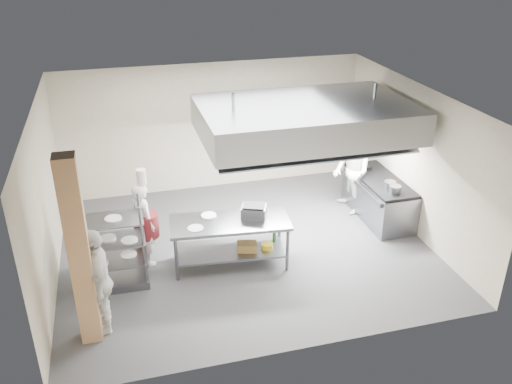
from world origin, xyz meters
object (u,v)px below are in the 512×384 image
object	(u,v)px
chef_line	(351,172)
chef_plating	(98,281)
cooking_range	(378,199)
island	(230,243)
pass_rack	(114,245)
griddle	(254,212)
chef_head	(144,224)
stockpot	(390,185)

from	to	relation	value
chef_line	chef_plating	world-z (taller)	chef_line
cooking_range	chef_plating	distance (m)	6.22
island	chef_plating	world-z (taller)	chef_plating
chef_line	chef_plating	size ratio (longest dim) A/B	1.06
pass_rack	chef_line	size ratio (longest dim) A/B	0.85
chef_plating	pass_rack	bearing A→B (deg)	164.57
cooking_range	griddle	distance (m)	3.22
chef_line	chef_head	bearing A→B (deg)	-77.74
pass_rack	chef_head	bearing A→B (deg)	48.24
island	pass_rack	distance (m)	2.08
island	pass_rack	world-z (taller)	pass_rack
island	cooking_range	size ratio (longest dim) A/B	1.08
pass_rack	chef_head	distance (m)	0.81
pass_rack	island	bearing A→B (deg)	4.27
chef_head	chef_plating	size ratio (longest dim) A/B	0.92
chef_line	stockpot	xyz separation A→B (m)	(0.42, -0.92, 0.04)
cooking_range	chef_plating	bearing A→B (deg)	-158.95
chef_plating	chef_line	bearing A→B (deg)	113.89
cooking_range	chef_head	distance (m)	5.02
island	chef_line	size ratio (longest dim) A/B	1.15
griddle	stockpot	distance (m)	3.00
cooking_range	griddle	world-z (taller)	griddle
chef_plating	cooking_range	bearing A→B (deg)	108.45
island	chef_plating	distance (m)	2.66
chef_plating	griddle	xyz separation A→B (m)	(2.77, 1.28, 0.14)
stockpot	chef_head	bearing A→B (deg)	179.92
island	chef_line	xyz separation A→B (m)	(3.00, 1.40, 0.48)
island	cooking_range	distance (m)	3.62
griddle	chef_plating	bearing A→B (deg)	-132.55
stockpot	chef_line	bearing A→B (deg)	114.56
pass_rack	chef_plating	bearing A→B (deg)	-101.61
pass_rack	griddle	distance (m)	2.53
island	chef_plating	xyz separation A→B (m)	(-2.31, -1.24, 0.43)
chef_head	stockpot	distance (m)	4.93
cooking_range	chef_line	world-z (taller)	chef_line
pass_rack	chef_plating	distance (m)	1.17
pass_rack	stockpot	distance (m)	5.51
chef_line	griddle	xyz separation A→B (m)	(-2.54, -1.37, 0.08)
chef_line	island	bearing A→B (deg)	-64.22
cooking_range	chef_line	bearing A→B (deg)	138.89
island	cooking_range	xyz separation A→B (m)	(3.48, 0.98, -0.04)
chef_plating	stockpot	xyz separation A→B (m)	(5.74, 1.72, 0.10)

